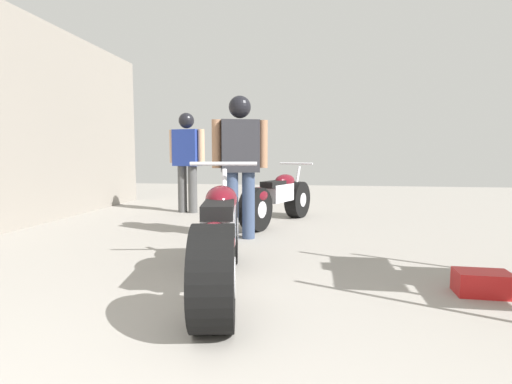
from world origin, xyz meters
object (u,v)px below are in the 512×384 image
at_px(red_toolbox, 483,283).
at_px(mechanic_with_helmet, 187,153).
at_px(motorcycle_maroon_cruiser, 220,239).
at_px(motorcycle_black_naked, 277,199).
at_px(mechanic_in_blue, 240,154).

bearing_deg(red_toolbox, mechanic_with_helmet, 133.54).
bearing_deg(motorcycle_maroon_cruiser, motorcycle_black_naked, 86.78).
height_order(motorcycle_black_naked, mechanic_in_blue, mechanic_in_blue).
height_order(motorcycle_black_naked, mechanic_with_helmet, mechanic_with_helmet).
height_order(motorcycle_maroon_cruiser, mechanic_in_blue, mechanic_in_blue).
distance_m(motorcycle_black_naked, mechanic_in_blue, 1.34).
bearing_deg(motorcycle_maroon_cruiser, mechanic_in_blue, 95.94).
bearing_deg(motorcycle_black_naked, motorcycle_maroon_cruiser, -93.22).
bearing_deg(mechanic_in_blue, mechanic_with_helmet, 123.73).
relative_size(mechanic_with_helmet, red_toolbox, 4.64).
distance_m(mechanic_in_blue, mechanic_with_helmet, 2.43).
distance_m(mechanic_with_helmet, red_toolbox, 5.18).
relative_size(motorcycle_maroon_cruiser, red_toolbox, 5.48).
bearing_deg(motorcycle_black_naked, mechanic_with_helmet, 151.61).
xyz_separation_m(motorcycle_maroon_cruiser, mechanic_with_helmet, (-1.54, 3.88, 0.67)).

